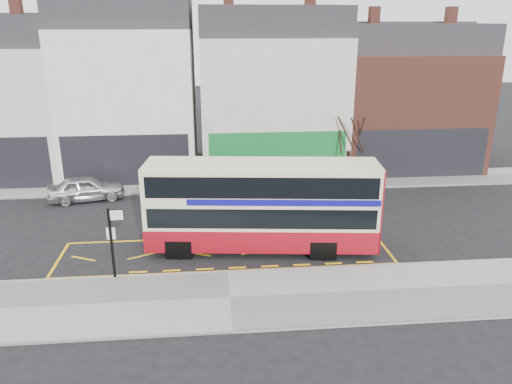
{
  "coord_description": "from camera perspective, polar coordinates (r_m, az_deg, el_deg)",
  "views": [
    {
      "loc": [
        -0.51,
        -17.89,
        9.48
      ],
      "look_at": [
        1.34,
        2.0,
        2.59
      ],
      "focal_mm": 35.0,
      "sensor_mm": 36.0,
      "label": 1
    }
  ],
  "objects": [
    {
      "name": "pavement",
      "position": [
        18.21,
        -3.01,
        -12.1
      ],
      "size": [
        40.0,
        4.0,
        0.15
      ],
      "primitive_type": "cube",
      "color": "gray",
      "rests_on": "ground"
    },
    {
      "name": "road_markings",
      "position": [
        21.67,
        -3.45,
        -6.93
      ],
      "size": [
        14.0,
        3.4,
        0.01
      ],
      "primitive_type": null,
      "color": "yellow",
      "rests_on": "ground"
    },
    {
      "name": "terrace_left",
      "position": [
        33.51,
        -14.11,
        11.34
      ],
      "size": [
        8.0,
        8.01,
        11.8
      ],
      "color": "white",
      "rests_on": "ground"
    },
    {
      "name": "terrace_right",
      "position": [
        35.69,
        16.4,
        10.37
      ],
      "size": [
        9.0,
        8.01,
        10.3
      ],
      "color": "brown",
      "rests_on": "ground"
    },
    {
      "name": "kerb",
      "position": [
        19.88,
        -3.25,
        -9.23
      ],
      "size": [
        40.0,
        0.15,
        0.15
      ],
      "primitive_type": "cube",
      "color": "gray",
      "rests_on": "ground"
    },
    {
      "name": "car_white",
      "position": [
        29.64,
        7.76,
        1.61
      ],
      "size": [
        5.02,
        2.63,
        1.39
      ],
      "primitive_type": "imported",
      "rotation": [
        0.0,
        0.0,
        1.72
      ],
      "color": "silver",
      "rests_on": "ground"
    },
    {
      "name": "street_tree_right",
      "position": [
        30.57,
        10.74,
        7.63
      ],
      "size": [
        2.46,
        2.46,
        5.3
      ],
      "color": "#2F2015",
      "rests_on": "ground"
    },
    {
      "name": "car_grey",
      "position": [
        29.02,
        -3.94,
        1.23
      ],
      "size": [
        3.83,
        1.37,
        1.26
      ],
      "primitive_type": "imported",
      "rotation": [
        0.0,
        0.0,
        1.58
      ],
      "color": "#42434A",
      "rests_on": "ground"
    },
    {
      "name": "car_silver",
      "position": [
        29.12,
        -18.83,
        0.41
      ],
      "size": [
        4.3,
        2.43,
        1.38
      ],
      "primitive_type": "imported",
      "rotation": [
        0.0,
        0.0,
        1.78
      ],
      "color": "silver",
      "rests_on": "ground"
    },
    {
      "name": "far_pavement",
      "position": [
        30.38,
        -4.09,
        0.95
      ],
      "size": [
        50.0,
        3.0,
        0.15
      ],
      "primitive_type": "cube",
      "color": "gray",
      "rests_on": "ground"
    },
    {
      "name": "terrace_green_shop",
      "position": [
        33.41,
        1.66,
        11.44
      ],
      "size": [
        9.0,
        8.01,
        11.3
      ],
      "color": "#BBB9A9",
      "rests_on": "ground"
    },
    {
      "name": "ground",
      "position": [
        20.25,
        -3.29,
        -8.92
      ],
      "size": [
        120.0,
        120.0,
        0.0
      ],
      "primitive_type": "plane",
      "color": "black",
      "rests_on": "ground"
    },
    {
      "name": "terrace_far_left",
      "position": [
        35.65,
        -27.02,
        9.49
      ],
      "size": [
        8.0,
        8.01,
        10.8
      ],
      "color": "#BBB9A9",
      "rests_on": "ground"
    },
    {
      "name": "bus_stop_post",
      "position": [
        19.45,
        -16.07,
        -4.85
      ],
      "size": [
        0.7,
        0.12,
        2.82
      ],
      "rotation": [
        0.0,
        0.0,
        0.03
      ],
      "color": "black",
      "rests_on": "pavement"
    },
    {
      "name": "double_decker_bus",
      "position": [
        21.18,
        0.74,
        -1.51
      ],
      "size": [
        9.96,
        3.3,
        3.9
      ],
      "rotation": [
        0.0,
        0.0,
        -0.11
      ],
      "color": "beige",
      "rests_on": "ground"
    }
  ]
}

